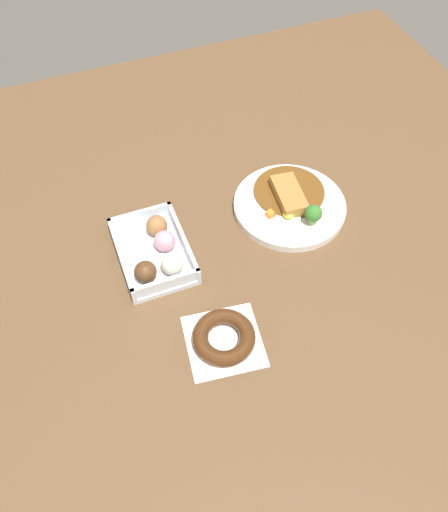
# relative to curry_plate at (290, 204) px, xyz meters

# --- Properties ---
(ground_plane) EXTENTS (1.60, 1.60, 0.00)m
(ground_plane) POSITION_rel_curry_plate_xyz_m (-0.11, 0.15, -0.01)
(ground_plane) COLOR brown
(curry_plate) EXTENTS (0.25, 0.25, 0.07)m
(curry_plate) POSITION_rel_curry_plate_xyz_m (0.00, 0.00, 0.00)
(curry_plate) COLOR white
(curry_plate) RESTS_ON ground_plane
(donut_box) EXTENTS (0.20, 0.14, 0.06)m
(donut_box) POSITION_rel_curry_plate_xyz_m (-0.03, 0.32, 0.01)
(donut_box) COLOR silver
(donut_box) RESTS_ON ground_plane
(chocolate_ring_donut) EXTENTS (0.15, 0.15, 0.03)m
(chocolate_ring_donut) POSITION_rel_curry_plate_xyz_m (-0.26, 0.25, 0.00)
(chocolate_ring_donut) COLOR white
(chocolate_ring_donut) RESTS_ON ground_plane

